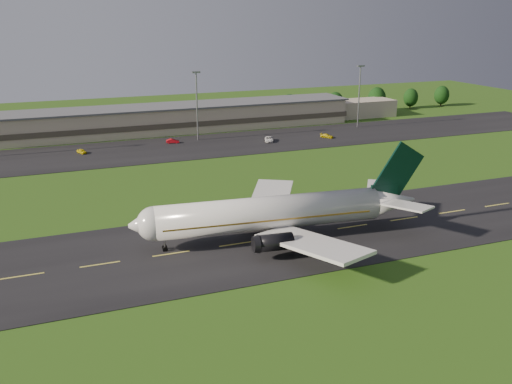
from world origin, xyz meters
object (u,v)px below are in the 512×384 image
object	(u,v)px
airliner	(274,213)
service_vehicle_a	(82,151)
terminal	(188,118)
light_mast_centre	(197,98)
service_vehicle_c	(269,139)
light_mast_east	(359,89)
service_vehicle_b	(173,141)
service_vehicle_d	(327,136)

from	to	relation	value
airliner	service_vehicle_a	world-z (taller)	airliner
terminal	light_mast_centre	xyz separation A→B (m)	(-1.40, -16.18, 8.75)
service_vehicle_a	service_vehicle_c	world-z (taller)	service_vehicle_c
service_vehicle_a	light_mast_east	bearing A→B (deg)	-23.27
light_mast_east	terminal	bearing A→B (deg)	163.20
terminal	service_vehicle_b	bearing A→B (deg)	-118.08
airliner	service_vehicle_d	distance (m)	83.19
service_vehicle_a	service_vehicle_d	size ratio (longest dim) A/B	0.86
terminal	service_vehicle_c	xyz separation A→B (m)	(17.59, -25.96, -3.18)
terminal	light_mast_east	bearing A→B (deg)	-16.80
service_vehicle_c	light_mast_centre	bearing A→B (deg)	173.58
light_mast_east	service_vehicle_b	xyz separation A→B (m)	(-63.09, -1.62, -12.01)
light_mast_centre	light_mast_east	distance (m)	55.00
airliner	terminal	xyz separation A→B (m)	(10.73, 96.27, -0.67)
airliner	service_vehicle_b	size ratio (longest dim) A/B	13.50
light_mast_centre	service_vehicle_c	distance (m)	24.46
service_vehicle_b	service_vehicle_c	xyz separation A→B (m)	(27.09, -8.15, 0.09)
airliner	service_vehicle_c	distance (m)	75.90
airliner	service_vehicle_a	distance (m)	79.00
light_mast_east	service_vehicle_a	xyz separation A→B (m)	(-89.01, -5.14, -12.04)
service_vehicle_b	service_vehicle_d	xyz separation A→B (m)	(45.55, -9.79, -0.03)
airliner	service_vehicle_a	xyz separation A→B (m)	(-24.69, 74.94, -3.97)
service_vehicle_a	service_vehicle_d	xyz separation A→B (m)	(71.47, -6.27, -0.00)
light_mast_east	service_vehicle_a	bearing A→B (deg)	-176.69
terminal	light_mast_east	distance (m)	56.67
service_vehicle_b	service_vehicle_a	bearing A→B (deg)	111.33
light_mast_east	airliner	bearing A→B (deg)	-128.77
terminal	light_mast_east	xyz separation A→B (m)	(53.60, -16.18, 8.75)
airliner	service_vehicle_b	world-z (taller)	airliner
service_vehicle_a	service_vehicle_d	distance (m)	71.74
airliner	light_mast_centre	world-z (taller)	light_mast_centre
light_mast_east	service_vehicle_d	distance (m)	24.15
airliner	service_vehicle_c	bearing A→B (deg)	73.84
light_mast_centre	service_vehicle_b	size ratio (longest dim) A/B	5.36
light_mast_centre	service_vehicle_b	bearing A→B (deg)	-168.68
light_mast_centre	service_vehicle_c	size ratio (longest dim) A/B	3.97
service_vehicle_b	service_vehicle_c	size ratio (longest dim) A/B	0.74
terminal	service_vehicle_a	size ratio (longest dim) A/B	41.53
light_mast_centre	service_vehicle_c	xyz separation A→B (m)	(18.99, -9.77, -11.93)
service_vehicle_b	airliner	bearing A→B (deg)	-167.31
light_mast_east	service_vehicle_b	size ratio (longest dim) A/B	5.36
service_vehicle_d	light_mast_centre	bearing A→B (deg)	123.99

